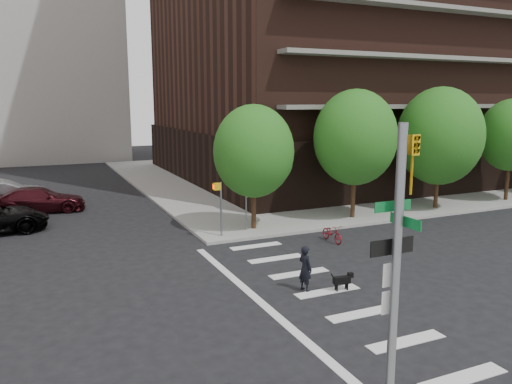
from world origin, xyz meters
TOP-DOWN VIEW (x-y plane):
  - ground at (0.00, 0.00)m, footprint 120.00×120.00m
  - sidewalk_ne at (20.50, 23.50)m, footprint 39.00×33.00m
  - crosswalk at (2.21, -0.00)m, footprint 3.85×13.00m
  - tree_a at (4.00, 8.50)m, footprint 4.00×4.00m
  - tree_b at (10.00, 8.50)m, footprint 4.50×4.50m
  - tree_c at (16.00, 8.50)m, footprint 5.00×5.00m
  - tree_d at (22.00, 8.50)m, footprint 4.00×4.00m
  - traffic_signal at (-0.47, -7.49)m, footprint 0.90×0.75m
  - pedestrian_signal at (2.32, 7.92)m, footprint 2.18×0.67m
  - parked_car_maroon at (-5.76, 17.68)m, footprint 2.60×5.30m
  - parked_car_silver at (-7.72, 20.10)m, footprint 1.93×5.19m
  - scooter at (6.55, 5.21)m, footprint 0.55×1.58m
  - dog_walker at (2.34, 0.41)m, footprint 0.65×0.50m
  - dog at (3.54, -0.13)m, footprint 0.74×0.27m

SIDE VIEW (x-z plane):
  - ground at x=0.00m, z-range 0.00..0.00m
  - crosswalk at x=2.21m, z-range 0.00..0.01m
  - sidewalk_ne at x=20.50m, z-range 0.00..0.15m
  - dog at x=3.54m, z-range 0.08..0.70m
  - scooter at x=6.55m, z-range 0.00..0.83m
  - parked_car_maroon at x=-5.76m, z-range 0.00..1.48m
  - dog_walker at x=2.34m, z-range 0.00..1.60m
  - parked_car_silver at x=-7.72m, z-range 0.00..1.70m
  - pedestrian_signal at x=2.32m, z-range 0.55..3.15m
  - traffic_signal at x=-0.47m, z-range -0.30..5.70m
  - tree_a at x=4.00m, z-range 1.09..6.99m
  - tree_d at x=22.00m, z-range 1.24..7.44m
  - tree_c at x=16.00m, z-range 1.05..7.85m
  - tree_b at x=10.00m, z-range 1.22..7.87m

